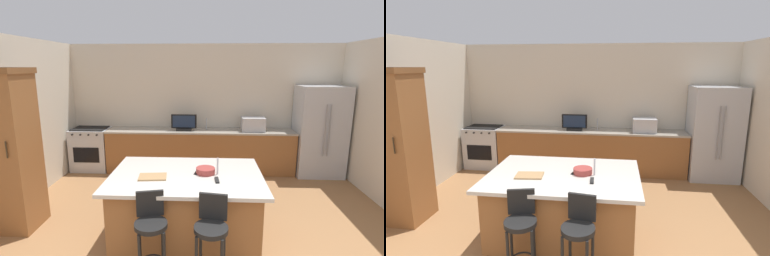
% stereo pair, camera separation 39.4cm
% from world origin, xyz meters
% --- Properties ---
extents(wall_back, '(6.39, 0.12, 2.74)m').
position_xyz_m(wall_back, '(0.00, 4.95, 1.37)').
color(wall_back, beige).
rests_on(wall_back, ground_plane).
extents(counter_back, '(4.01, 0.62, 0.92)m').
position_xyz_m(counter_back, '(-0.08, 4.57, 0.46)').
color(counter_back, brown).
rests_on(counter_back, ground_plane).
extents(kitchen_island, '(1.91, 1.33, 0.93)m').
position_xyz_m(kitchen_island, '(-0.19, 1.94, 0.47)').
color(kitchen_island, black).
rests_on(kitchen_island, ground_plane).
extents(refrigerator, '(0.95, 0.76, 1.88)m').
position_xyz_m(refrigerator, '(2.41, 4.51, 0.94)').
color(refrigerator, '#B7BABF').
rests_on(refrigerator, ground_plane).
extents(range_oven, '(0.79, 0.63, 0.94)m').
position_xyz_m(range_oven, '(-2.49, 4.57, 0.47)').
color(range_oven, '#B7BABF').
rests_on(range_oven, ground_plane).
extents(cabinet_tower, '(0.66, 0.62, 2.25)m').
position_xyz_m(cabinet_tower, '(-2.64, 2.17, 1.17)').
color(cabinet_tower, brown).
rests_on(cabinet_tower, ground_plane).
extents(microwave, '(0.48, 0.36, 0.29)m').
position_xyz_m(microwave, '(1.04, 4.57, 1.06)').
color(microwave, '#B7BABF').
rests_on(microwave, counter_back).
extents(tv_monitor, '(0.54, 0.16, 0.35)m').
position_xyz_m(tv_monitor, '(-0.42, 4.51, 1.08)').
color(tv_monitor, black).
rests_on(tv_monitor, counter_back).
extents(sink_faucet_back, '(0.02, 0.02, 0.24)m').
position_xyz_m(sink_faucet_back, '(0.06, 4.67, 1.04)').
color(sink_faucet_back, '#B2B2B7').
rests_on(sink_faucet_back, counter_back).
extents(sink_faucet_island, '(0.02, 0.02, 0.22)m').
position_xyz_m(sink_faucet_island, '(0.20, 1.94, 1.04)').
color(sink_faucet_island, '#B2B2B7').
rests_on(sink_faucet_island, kitchen_island).
extents(bar_stool_left, '(0.35, 0.37, 0.99)m').
position_xyz_m(bar_stool_left, '(-0.51, 1.17, 0.60)').
color(bar_stool_left, black).
rests_on(bar_stool_left, ground_plane).
extents(bar_stool_right, '(0.34, 0.36, 1.01)m').
position_xyz_m(bar_stool_right, '(0.12, 1.09, 0.61)').
color(bar_stool_right, black).
rests_on(bar_stool_right, ground_plane).
extents(fruit_bowl, '(0.24, 0.24, 0.07)m').
position_xyz_m(fruit_bowl, '(0.05, 1.97, 0.97)').
color(fruit_bowl, '#993833').
rests_on(fruit_bowl, kitchen_island).
extents(cell_phone, '(0.10, 0.16, 0.01)m').
position_xyz_m(cell_phone, '(-0.05, 1.99, 0.93)').
color(cell_phone, black).
rests_on(cell_phone, kitchen_island).
extents(tv_remote, '(0.06, 0.17, 0.02)m').
position_xyz_m(tv_remote, '(0.19, 1.74, 0.94)').
color(tv_remote, black).
rests_on(tv_remote, kitchen_island).
extents(cutting_board, '(0.36, 0.26, 0.02)m').
position_xyz_m(cutting_board, '(-0.60, 1.80, 0.94)').
color(cutting_board, '#A87F51').
rests_on(cutting_board, kitchen_island).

